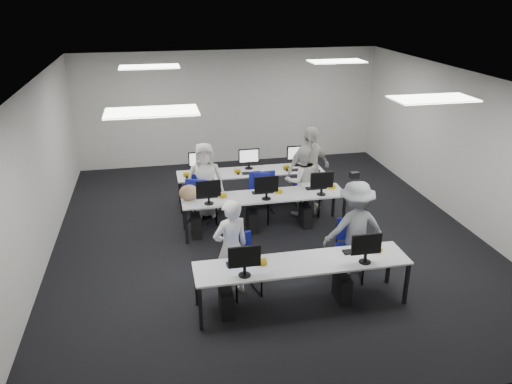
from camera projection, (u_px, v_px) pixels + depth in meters
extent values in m
plane|color=black|center=(266.00, 233.00, 9.78)|extent=(9.00, 9.00, 0.00)
plane|color=white|center=(268.00, 79.00, 8.64)|extent=(9.00, 9.00, 0.00)
cube|color=silver|center=(230.00, 108.00, 13.29)|extent=(8.00, 0.02, 3.00)
cube|color=silver|center=(363.00, 299.00, 5.14)|extent=(8.00, 0.02, 3.00)
cube|color=silver|center=(37.00, 177.00, 8.47)|extent=(0.02, 9.00, 3.00)
cube|color=silver|center=(462.00, 148.00, 9.96)|extent=(0.02, 9.00, 3.00)
cube|color=white|center=(152.00, 112.00, 6.46)|extent=(1.20, 0.60, 0.02)
cube|color=white|center=(433.00, 99.00, 7.21)|extent=(1.20, 0.60, 0.02)
cube|color=white|center=(149.00, 67.00, 10.08)|extent=(1.20, 0.60, 0.02)
cube|color=white|center=(337.00, 61.00, 10.83)|extent=(1.20, 0.60, 0.02)
cube|color=silver|center=(302.00, 263.00, 7.34)|extent=(3.20, 0.70, 0.03)
cube|color=black|center=(200.00, 309.00, 6.92)|extent=(0.05, 0.05, 0.70)
cube|color=black|center=(196.00, 285.00, 7.46)|extent=(0.05, 0.05, 0.70)
cube|color=black|center=(406.00, 284.00, 7.50)|extent=(0.05, 0.05, 0.70)
cube|color=black|center=(389.00, 264.00, 8.04)|extent=(0.05, 0.05, 0.70)
cube|color=silver|center=(264.00, 196.00, 9.69)|extent=(3.20, 0.70, 0.03)
cube|color=black|center=(186.00, 227.00, 9.27)|extent=(0.05, 0.05, 0.70)
cube|color=black|center=(184.00, 214.00, 9.81)|extent=(0.05, 0.05, 0.70)
cube|color=black|center=(344.00, 213.00, 9.85)|extent=(0.05, 0.05, 0.70)
cube|color=black|center=(334.00, 201.00, 10.39)|extent=(0.05, 0.05, 0.70)
cube|color=silver|center=(250.00, 172.00, 10.96)|extent=(3.20, 0.70, 0.03)
cube|color=black|center=(181.00, 198.00, 10.54)|extent=(0.05, 0.05, 0.70)
cube|color=black|center=(180.00, 188.00, 11.08)|extent=(0.05, 0.05, 0.70)
cube|color=black|center=(321.00, 187.00, 11.12)|extent=(0.05, 0.05, 0.70)
cube|color=black|center=(313.00, 178.00, 11.66)|extent=(0.05, 0.05, 0.70)
cube|color=#0B2796|center=(244.00, 257.00, 6.89)|extent=(0.46, 0.04, 0.32)
cube|color=black|center=(241.00, 263.00, 7.29)|extent=(0.42, 0.14, 0.02)
ellipsoid|color=black|center=(261.00, 261.00, 7.34)|extent=(0.07, 0.10, 0.04)
cube|color=black|center=(226.00, 301.00, 7.32)|extent=(0.18, 0.40, 0.42)
cube|color=white|center=(366.00, 244.00, 7.22)|extent=(0.46, 0.04, 0.32)
cube|color=black|center=(356.00, 251.00, 7.62)|extent=(0.42, 0.14, 0.02)
ellipsoid|color=black|center=(375.00, 249.00, 7.68)|extent=(0.07, 0.10, 0.04)
cube|color=black|center=(342.00, 287.00, 7.65)|extent=(0.18, 0.40, 0.42)
cube|color=white|center=(208.00, 189.00, 9.20)|extent=(0.46, 0.04, 0.32)
cube|color=black|center=(207.00, 197.00, 9.60)|extent=(0.42, 0.14, 0.02)
ellipsoid|color=black|center=(222.00, 195.00, 9.66)|extent=(0.07, 0.10, 0.04)
cube|color=black|center=(196.00, 226.00, 9.63)|extent=(0.18, 0.40, 0.42)
cube|color=white|center=(266.00, 184.00, 9.41)|extent=(0.46, 0.04, 0.32)
cube|color=black|center=(263.00, 192.00, 9.81)|extent=(0.42, 0.14, 0.02)
ellipsoid|color=black|center=(278.00, 191.00, 9.86)|extent=(0.07, 0.10, 0.04)
cube|color=black|center=(252.00, 221.00, 9.84)|extent=(0.18, 0.40, 0.42)
cube|color=white|center=(322.00, 180.00, 9.61)|extent=(0.46, 0.04, 0.32)
cube|color=black|center=(316.00, 188.00, 10.01)|extent=(0.42, 0.14, 0.02)
ellipsoid|color=black|center=(330.00, 186.00, 10.07)|extent=(0.07, 0.10, 0.04)
cube|color=black|center=(305.00, 216.00, 10.04)|extent=(0.18, 0.40, 0.42)
cube|color=white|center=(199.00, 159.00, 10.80)|extent=(0.46, 0.04, 0.32)
cube|color=black|center=(201.00, 177.00, 10.62)|extent=(0.42, 0.14, 0.02)
ellipsoid|color=black|center=(187.00, 177.00, 10.56)|extent=(0.07, 0.10, 0.04)
cube|color=black|center=(213.00, 196.00, 10.99)|extent=(0.18, 0.40, 0.42)
cube|color=white|center=(249.00, 156.00, 11.00)|extent=(0.46, 0.04, 0.32)
cube|color=black|center=(252.00, 173.00, 10.82)|extent=(0.42, 0.14, 0.02)
ellipsoid|color=black|center=(238.00, 174.00, 10.76)|extent=(0.07, 0.10, 0.04)
cube|color=black|center=(261.00, 192.00, 11.20)|extent=(0.18, 0.40, 0.42)
cube|color=white|center=(297.00, 153.00, 11.21)|extent=(0.46, 0.04, 0.32)
cube|color=black|center=(300.00, 169.00, 11.03)|extent=(0.42, 0.14, 0.02)
ellipsoid|color=black|center=(287.00, 170.00, 10.97)|extent=(0.07, 0.10, 0.04)
cube|color=black|center=(308.00, 189.00, 11.40)|extent=(0.18, 0.40, 0.42)
cube|color=navy|center=(243.00, 266.00, 7.73)|extent=(0.55, 0.53, 0.06)
cube|color=navy|center=(238.00, 244.00, 7.80)|extent=(0.44, 0.15, 0.38)
cube|color=navy|center=(350.00, 250.00, 8.16)|extent=(0.59, 0.57, 0.06)
cube|color=navy|center=(350.00, 229.00, 8.25)|extent=(0.44, 0.19, 0.38)
cube|color=navy|center=(204.00, 199.00, 10.13)|extent=(0.48, 0.46, 0.06)
cube|color=navy|center=(203.00, 183.00, 10.22)|extent=(0.45, 0.06, 0.38)
cube|color=navy|center=(259.00, 198.00, 10.18)|extent=(0.59, 0.57, 0.06)
cube|color=navy|center=(260.00, 181.00, 10.27)|extent=(0.44, 0.19, 0.39)
cube|color=navy|center=(308.00, 195.00, 10.47)|extent=(0.47, 0.46, 0.06)
cube|color=navy|center=(307.00, 180.00, 10.55)|extent=(0.41, 0.10, 0.35)
cube|color=navy|center=(200.00, 197.00, 10.23)|extent=(0.59, 0.58, 0.06)
cube|color=navy|center=(197.00, 189.00, 9.93)|extent=(0.44, 0.20, 0.38)
cube|color=navy|center=(261.00, 189.00, 10.62)|extent=(0.51, 0.49, 0.06)
cube|color=navy|center=(264.00, 180.00, 10.32)|extent=(0.45, 0.09, 0.39)
cube|color=navy|center=(306.00, 187.00, 10.86)|extent=(0.50, 0.48, 0.06)
cube|color=navy|center=(311.00, 179.00, 10.59)|extent=(0.41, 0.12, 0.35)
ellipsoid|color=#95774D|center=(189.00, 193.00, 9.42)|extent=(0.40, 0.28, 0.31)
imported|color=beige|center=(231.00, 248.00, 7.59)|extent=(0.68, 0.55, 1.60)
imported|color=beige|center=(302.00, 181.00, 10.37)|extent=(0.76, 0.60, 1.50)
imported|color=beige|center=(205.00, 180.00, 10.27)|extent=(0.79, 0.53, 1.59)
imported|color=beige|center=(309.00, 169.00, 10.53)|extent=(1.16, 0.80, 1.83)
imported|color=slate|center=(355.00, 228.00, 8.21)|extent=(1.06, 0.63, 1.62)
cube|color=black|center=(354.00, 175.00, 8.04)|extent=(0.15, 0.18, 0.10)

